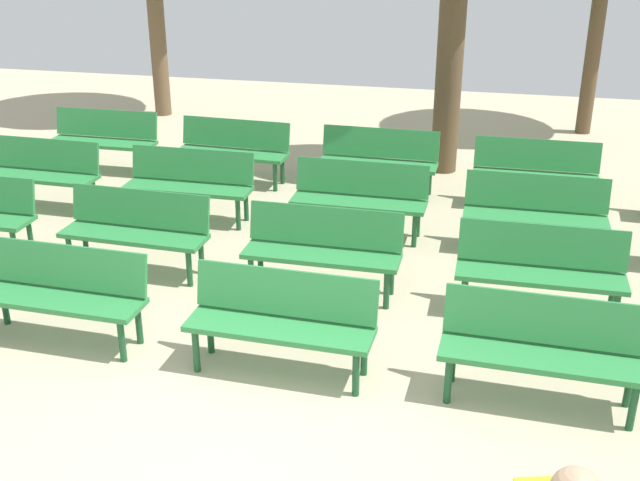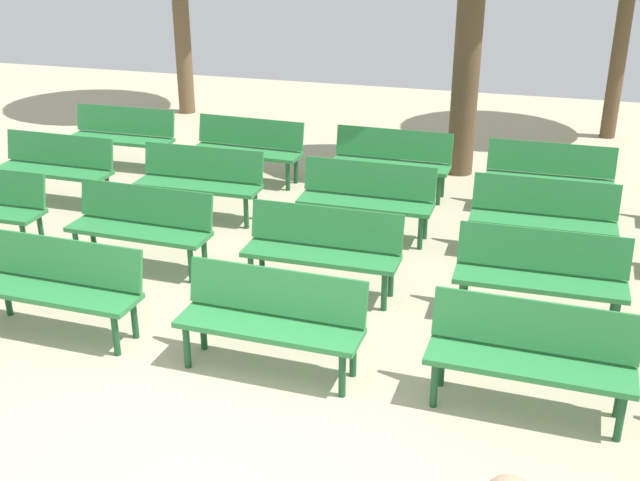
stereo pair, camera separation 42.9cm
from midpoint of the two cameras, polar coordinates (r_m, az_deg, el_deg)
name	(u,v)px [view 1 (the left image)]	position (r m, az deg, el deg)	size (l,w,h in m)	color
bench_r0_c1	(61,289)	(7.64, -19.62, -3.31)	(1.62, 0.54, 0.87)	#2D8442
bench_r0_c2	(282,317)	(6.76, -4.58, -5.51)	(1.62, 0.54, 0.87)	#2D8442
bench_r0_c3	(543,345)	(6.53, 13.86, -7.32)	(1.62, 0.54, 0.87)	#2D8442
bench_r1_c1	(136,227)	(8.82, -14.41, 0.96)	(1.62, 0.55, 0.87)	#2D8442
bench_r1_c2	(323,246)	(8.07, -1.30, -0.41)	(1.61, 0.50, 0.87)	#2D8442
bench_r1_c3	(541,266)	(7.87, 14.06, -1.80)	(1.60, 0.49, 0.87)	#2D8442
bench_r2_c0	(39,169)	(11.08, -20.53, 4.82)	(1.61, 0.52, 0.87)	#2D8442
bench_r2_c1	(190,181)	(10.12, -10.53, 4.23)	(1.60, 0.49, 0.87)	#2D8442
bench_r2_c2	(360,195)	(9.47, 1.56, 3.29)	(1.61, 0.50, 0.87)	#2D8442
bench_r2_c3	(535,209)	(9.29, 13.92, 2.16)	(1.60, 0.49, 0.87)	#2D8442
bench_r3_c0	(104,137)	(12.31, -16.23, 7.15)	(1.60, 0.49, 0.87)	#2D8442
bench_r3_c1	(233,147)	(11.40, -7.34, 6.63)	(1.62, 0.56, 0.87)	#2D8442
bench_r3_c2	(379,157)	(10.87, 3.10, 5.96)	(1.61, 0.51, 0.87)	#2D8442
bench_r3_c3	(536,170)	(10.67, 14.11, 4.92)	(1.60, 0.49, 0.87)	#2D8442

